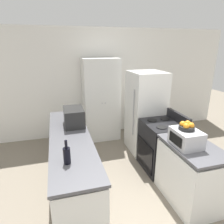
{
  "coord_description": "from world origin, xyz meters",
  "views": [
    {
      "loc": [
        -0.94,
        -1.46,
        2.2
      ],
      "look_at": [
        0.0,
        1.83,
        1.05
      ],
      "focal_mm": 32.0,
      "sensor_mm": 36.0,
      "label": 1
    }
  ],
  "objects_px": {
    "pantry_cabinet": "(101,100)",
    "fruit_bowl": "(187,126)",
    "toaster_oven": "(186,138)",
    "stove": "(161,146)",
    "refrigerator": "(145,112)",
    "microwave": "(74,117)",
    "wine_bottle": "(67,155)"
  },
  "relations": [
    {
      "from": "microwave",
      "to": "refrigerator",
      "type": "bearing_deg",
      "value": 15.5
    },
    {
      "from": "refrigerator",
      "to": "microwave",
      "type": "xyz_separation_m",
      "value": [
        -1.52,
        -0.42,
        0.2
      ]
    },
    {
      "from": "pantry_cabinet",
      "to": "fruit_bowl",
      "type": "height_order",
      "value": "pantry_cabinet"
    },
    {
      "from": "refrigerator",
      "to": "microwave",
      "type": "relative_size",
      "value": 3.57
    },
    {
      "from": "fruit_bowl",
      "to": "wine_bottle",
      "type": "bearing_deg",
      "value": -179.29
    },
    {
      "from": "toaster_oven",
      "to": "fruit_bowl",
      "type": "height_order",
      "value": "fruit_bowl"
    },
    {
      "from": "refrigerator",
      "to": "microwave",
      "type": "distance_m",
      "value": 1.59
    },
    {
      "from": "stove",
      "to": "refrigerator",
      "type": "xyz_separation_m",
      "value": [
        0.01,
        0.76,
        0.39
      ]
    },
    {
      "from": "pantry_cabinet",
      "to": "microwave",
      "type": "height_order",
      "value": "pantry_cabinet"
    },
    {
      "from": "stove",
      "to": "fruit_bowl",
      "type": "relative_size",
      "value": 5.1
    },
    {
      "from": "pantry_cabinet",
      "to": "wine_bottle",
      "type": "relative_size",
      "value": 6.59
    },
    {
      "from": "stove",
      "to": "wine_bottle",
      "type": "height_order",
      "value": "wine_bottle"
    },
    {
      "from": "wine_bottle",
      "to": "fruit_bowl",
      "type": "bearing_deg",
      "value": 0.71
    },
    {
      "from": "toaster_oven",
      "to": "pantry_cabinet",
      "type": "bearing_deg",
      "value": 104.33
    },
    {
      "from": "stove",
      "to": "fruit_bowl",
      "type": "bearing_deg",
      "value": -99.25
    },
    {
      "from": "toaster_oven",
      "to": "refrigerator",
      "type": "bearing_deg",
      "value": 84.75
    },
    {
      "from": "pantry_cabinet",
      "to": "microwave",
      "type": "xyz_separation_m",
      "value": [
        -0.76,
        -1.27,
        0.08
      ]
    },
    {
      "from": "refrigerator",
      "to": "toaster_oven",
      "type": "distance_m",
      "value": 1.59
    },
    {
      "from": "microwave",
      "to": "toaster_oven",
      "type": "xyz_separation_m",
      "value": [
        1.37,
        -1.16,
        -0.03
      ]
    },
    {
      "from": "wine_bottle",
      "to": "toaster_oven",
      "type": "bearing_deg",
      "value": -0.01
    },
    {
      "from": "microwave",
      "to": "pantry_cabinet",
      "type": "bearing_deg",
      "value": 59.22
    },
    {
      "from": "stove",
      "to": "wine_bottle",
      "type": "relative_size",
      "value": 3.62
    },
    {
      "from": "stove",
      "to": "microwave",
      "type": "xyz_separation_m",
      "value": [
        -1.51,
        0.34,
        0.59
      ]
    },
    {
      "from": "pantry_cabinet",
      "to": "fruit_bowl",
      "type": "distance_m",
      "value": 2.49
    },
    {
      "from": "refrigerator",
      "to": "wine_bottle",
      "type": "relative_size",
      "value": 5.82
    },
    {
      "from": "microwave",
      "to": "fruit_bowl",
      "type": "xyz_separation_m",
      "value": [
        1.38,
        -1.14,
        0.13
      ]
    },
    {
      "from": "pantry_cabinet",
      "to": "fruit_bowl",
      "type": "xyz_separation_m",
      "value": [
        0.62,
        -2.4,
        0.21
      ]
    },
    {
      "from": "stove",
      "to": "pantry_cabinet",
      "type": "bearing_deg",
      "value": 115.08
    },
    {
      "from": "microwave",
      "to": "toaster_oven",
      "type": "relative_size",
      "value": 1.19
    },
    {
      "from": "stove",
      "to": "refrigerator",
      "type": "distance_m",
      "value": 0.85
    },
    {
      "from": "wine_bottle",
      "to": "fruit_bowl",
      "type": "relative_size",
      "value": 1.41
    },
    {
      "from": "stove",
      "to": "refrigerator",
      "type": "relative_size",
      "value": 0.62
    }
  ]
}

